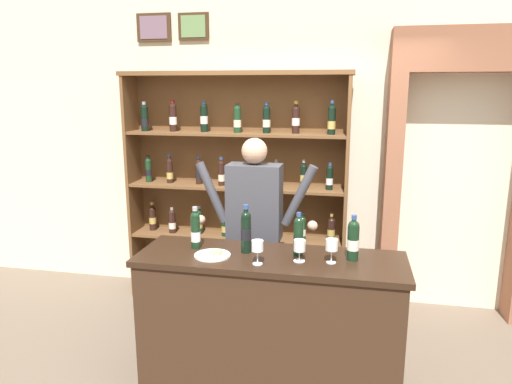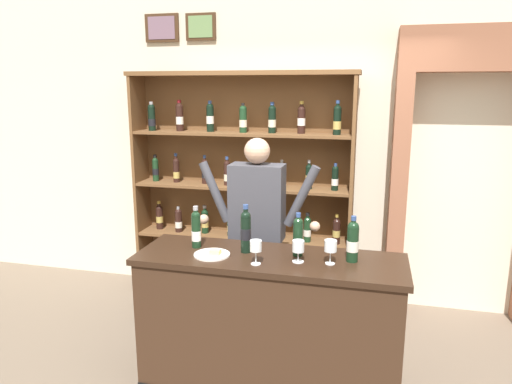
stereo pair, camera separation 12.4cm
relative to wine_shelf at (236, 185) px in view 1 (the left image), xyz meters
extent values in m
cube|color=beige|center=(0.57, 0.31, 0.62)|extent=(12.00, 0.16, 3.55)
cube|color=#422B19|center=(-0.87, 0.21, 1.50)|extent=(0.35, 0.02, 0.27)
cube|color=slate|center=(-0.87, 0.20, 1.50)|extent=(0.28, 0.01, 0.21)
cube|color=#422B19|center=(-0.46, 0.21, 1.50)|extent=(0.30, 0.02, 0.25)
cube|color=#6D9359|center=(-0.46, 0.20, 1.50)|extent=(0.24, 0.01, 0.20)
cube|color=brown|center=(-1.04, -0.05, -0.05)|extent=(0.03, 0.33, 2.23)
cube|color=brown|center=(1.04, -0.05, -0.05)|extent=(0.03, 0.33, 2.23)
cube|color=brown|center=(0.00, 0.11, -0.05)|extent=(2.12, 0.02, 2.23)
cube|color=brown|center=(0.00, -0.05, -1.02)|extent=(2.06, 0.31, 0.03)
cylinder|color=black|center=(-0.89, -0.08, -0.91)|extent=(0.07, 0.07, 0.19)
sphere|color=black|center=(-0.89, -0.08, -0.81)|extent=(0.07, 0.07, 0.07)
cylinder|color=black|center=(-0.89, -0.08, -0.78)|extent=(0.03, 0.03, 0.06)
cylinder|color=navy|center=(-0.89, -0.08, -0.76)|extent=(0.04, 0.04, 0.03)
cylinder|color=silver|center=(-0.89, -0.08, -0.94)|extent=(0.08, 0.08, 0.06)
cylinder|color=black|center=(-0.63, -0.03, -0.91)|extent=(0.07, 0.07, 0.20)
sphere|color=black|center=(-0.63, -0.03, -0.80)|extent=(0.07, 0.07, 0.07)
cylinder|color=black|center=(-0.63, -0.03, -0.78)|extent=(0.03, 0.03, 0.06)
cylinder|color=navy|center=(-0.63, -0.03, -0.76)|extent=(0.04, 0.04, 0.03)
cylinder|color=silver|center=(-0.63, -0.03, -0.92)|extent=(0.08, 0.08, 0.06)
cylinder|color=black|center=(-0.41, -0.04, -0.90)|extent=(0.07, 0.07, 0.21)
sphere|color=black|center=(-0.41, -0.04, -0.80)|extent=(0.07, 0.07, 0.07)
cylinder|color=black|center=(-0.41, -0.04, -0.76)|extent=(0.03, 0.03, 0.08)
cylinder|color=black|center=(-0.41, -0.04, -0.73)|extent=(0.03, 0.03, 0.03)
cylinder|color=silver|center=(-0.41, -0.04, -0.92)|extent=(0.08, 0.08, 0.07)
cylinder|color=#19381E|center=(-0.12, -0.02, -0.91)|extent=(0.07, 0.07, 0.19)
sphere|color=#19381E|center=(-0.12, -0.02, -0.81)|extent=(0.07, 0.07, 0.07)
cylinder|color=#19381E|center=(-0.12, -0.02, -0.78)|extent=(0.03, 0.03, 0.08)
cylinder|color=black|center=(-0.12, -0.02, -0.75)|extent=(0.03, 0.03, 0.03)
cylinder|color=tan|center=(-0.12, -0.02, -0.92)|extent=(0.08, 0.08, 0.06)
cylinder|color=black|center=(0.13, -0.06, -0.91)|extent=(0.07, 0.07, 0.20)
sphere|color=black|center=(0.13, -0.06, -0.80)|extent=(0.07, 0.07, 0.07)
cylinder|color=black|center=(0.13, -0.06, -0.77)|extent=(0.03, 0.03, 0.07)
cylinder|color=maroon|center=(0.13, -0.06, -0.75)|extent=(0.04, 0.04, 0.03)
cylinder|color=silver|center=(0.13, -0.06, -0.91)|extent=(0.08, 0.08, 0.06)
cylinder|color=#19381E|center=(0.37, -0.02, -0.91)|extent=(0.07, 0.07, 0.19)
sphere|color=#19381E|center=(0.37, -0.02, -0.81)|extent=(0.07, 0.07, 0.07)
cylinder|color=#19381E|center=(0.37, -0.02, -0.79)|extent=(0.03, 0.03, 0.06)
cylinder|color=#B79338|center=(0.37, -0.02, -0.76)|extent=(0.03, 0.03, 0.03)
cylinder|color=silver|center=(0.37, -0.02, -0.93)|extent=(0.08, 0.08, 0.06)
cylinder|color=black|center=(0.66, -0.07, -0.91)|extent=(0.07, 0.07, 0.19)
sphere|color=black|center=(0.66, -0.07, -0.81)|extent=(0.07, 0.07, 0.07)
cylinder|color=black|center=(0.66, -0.07, -0.78)|extent=(0.03, 0.03, 0.07)
cylinder|color=#B79338|center=(0.66, -0.07, -0.76)|extent=(0.03, 0.03, 0.03)
cylinder|color=silver|center=(0.66, -0.07, -0.94)|extent=(0.08, 0.08, 0.06)
cylinder|color=black|center=(0.87, -0.01, -0.91)|extent=(0.07, 0.07, 0.20)
sphere|color=black|center=(0.87, -0.01, -0.80)|extent=(0.07, 0.07, 0.07)
cylinder|color=black|center=(0.87, -0.01, -0.78)|extent=(0.04, 0.04, 0.06)
cylinder|color=black|center=(0.87, -0.01, -0.76)|extent=(0.04, 0.04, 0.03)
cylinder|color=silver|center=(0.87, -0.01, -0.92)|extent=(0.08, 0.08, 0.06)
cube|color=brown|center=(0.00, -0.05, -0.51)|extent=(2.06, 0.31, 0.02)
cylinder|color=black|center=(-0.88, -0.01, -0.40)|extent=(0.07, 0.07, 0.20)
sphere|color=black|center=(-0.88, -0.01, -0.29)|extent=(0.07, 0.07, 0.07)
cylinder|color=black|center=(-0.88, -0.01, -0.25)|extent=(0.03, 0.03, 0.08)
cylinder|color=#B79338|center=(-0.88, -0.01, -0.22)|extent=(0.04, 0.04, 0.03)
cylinder|color=tan|center=(-0.88, -0.01, -0.40)|extent=(0.07, 0.07, 0.07)
cylinder|color=black|center=(-0.65, -0.06, -0.40)|extent=(0.07, 0.07, 0.20)
sphere|color=black|center=(-0.65, -0.06, -0.30)|extent=(0.07, 0.07, 0.07)
cylinder|color=black|center=(-0.65, -0.06, -0.28)|extent=(0.03, 0.03, 0.06)
cylinder|color=#99999E|center=(-0.65, -0.06, -0.26)|extent=(0.03, 0.03, 0.03)
cylinder|color=silver|center=(-0.65, -0.06, -0.43)|extent=(0.07, 0.07, 0.06)
cylinder|color=black|center=(-0.38, -0.03, -0.40)|extent=(0.07, 0.07, 0.20)
sphere|color=black|center=(-0.38, -0.03, -0.30)|extent=(0.07, 0.07, 0.07)
cylinder|color=black|center=(-0.38, -0.03, -0.26)|extent=(0.03, 0.03, 0.08)
cylinder|color=#99999E|center=(-0.38, -0.03, -0.23)|extent=(0.04, 0.04, 0.03)
cylinder|color=tan|center=(-0.38, -0.03, -0.41)|extent=(0.07, 0.07, 0.06)
cylinder|color=black|center=(-0.11, -0.05, -0.41)|extent=(0.07, 0.07, 0.19)
sphere|color=black|center=(-0.11, -0.05, -0.30)|extent=(0.07, 0.07, 0.07)
cylinder|color=black|center=(-0.11, -0.05, -0.28)|extent=(0.03, 0.03, 0.07)
cylinder|color=maroon|center=(-0.11, -0.05, -0.25)|extent=(0.03, 0.03, 0.03)
cylinder|color=tan|center=(-0.11, -0.05, -0.43)|extent=(0.07, 0.07, 0.06)
cylinder|color=black|center=(0.15, -0.04, -0.40)|extent=(0.07, 0.07, 0.20)
sphere|color=black|center=(0.15, -0.04, -0.29)|extent=(0.07, 0.07, 0.07)
cylinder|color=black|center=(0.15, -0.04, -0.27)|extent=(0.03, 0.03, 0.06)
cylinder|color=#99999E|center=(0.15, -0.04, -0.25)|extent=(0.04, 0.04, 0.03)
cylinder|color=silver|center=(0.15, -0.04, -0.40)|extent=(0.07, 0.07, 0.06)
cylinder|color=black|center=(0.39, -0.02, -0.40)|extent=(0.07, 0.07, 0.20)
sphere|color=black|center=(0.39, -0.02, -0.30)|extent=(0.07, 0.07, 0.07)
cylinder|color=black|center=(0.39, -0.02, -0.27)|extent=(0.03, 0.03, 0.07)
cylinder|color=black|center=(0.39, -0.02, -0.24)|extent=(0.04, 0.04, 0.03)
cylinder|color=beige|center=(0.39, -0.02, -0.42)|extent=(0.07, 0.07, 0.06)
cylinder|color=#19381E|center=(0.65, -0.06, -0.40)|extent=(0.07, 0.07, 0.20)
sphere|color=#19381E|center=(0.65, -0.06, -0.30)|extent=(0.07, 0.07, 0.07)
cylinder|color=#19381E|center=(0.65, -0.06, -0.26)|extent=(0.03, 0.03, 0.08)
cylinder|color=black|center=(0.65, -0.06, -0.24)|extent=(0.04, 0.04, 0.03)
cylinder|color=silver|center=(0.65, -0.06, -0.41)|extent=(0.07, 0.07, 0.06)
cylinder|color=black|center=(0.92, -0.06, -0.40)|extent=(0.07, 0.07, 0.20)
sphere|color=black|center=(0.92, -0.06, -0.30)|extent=(0.07, 0.07, 0.07)
cylinder|color=black|center=(0.92, -0.06, -0.26)|extent=(0.03, 0.03, 0.08)
cylinder|color=#B79338|center=(0.92, -0.06, -0.23)|extent=(0.03, 0.03, 0.03)
cylinder|color=tan|center=(0.92, -0.06, -0.40)|extent=(0.07, 0.07, 0.06)
cube|color=brown|center=(0.00, -0.05, -0.01)|extent=(2.06, 0.31, 0.02)
cylinder|color=#19381E|center=(-0.89, -0.04, 0.10)|extent=(0.06, 0.06, 0.20)
sphere|color=#19381E|center=(-0.89, -0.04, 0.21)|extent=(0.06, 0.06, 0.06)
cylinder|color=#19381E|center=(-0.89, -0.04, 0.24)|extent=(0.03, 0.03, 0.06)
cylinder|color=black|center=(-0.89, -0.04, 0.26)|extent=(0.03, 0.03, 0.03)
cylinder|color=black|center=(-0.89, -0.04, 0.10)|extent=(0.06, 0.06, 0.06)
cylinder|color=black|center=(-0.67, -0.04, 0.11)|extent=(0.06, 0.06, 0.20)
sphere|color=black|center=(-0.67, -0.04, 0.21)|extent=(0.06, 0.06, 0.06)
cylinder|color=black|center=(-0.67, -0.04, 0.25)|extent=(0.03, 0.03, 0.08)
cylinder|color=navy|center=(-0.67, -0.04, 0.28)|extent=(0.03, 0.03, 0.03)
cylinder|color=tan|center=(-0.67, -0.04, 0.08)|extent=(0.06, 0.06, 0.06)
cylinder|color=black|center=(-0.37, -0.03, 0.11)|extent=(0.06, 0.06, 0.20)
sphere|color=black|center=(-0.37, -0.03, 0.21)|extent=(0.06, 0.06, 0.06)
cylinder|color=black|center=(-0.37, -0.03, 0.24)|extent=(0.03, 0.03, 0.07)
cylinder|color=navy|center=(-0.37, -0.03, 0.27)|extent=(0.03, 0.03, 0.03)
cylinder|color=black|center=(-0.37, -0.03, 0.09)|extent=(0.06, 0.06, 0.06)
cylinder|color=black|center=(-0.13, -0.06, 0.11)|extent=(0.06, 0.06, 0.20)
sphere|color=black|center=(-0.13, -0.06, 0.21)|extent=(0.06, 0.06, 0.06)
cylinder|color=black|center=(-0.13, -0.06, 0.24)|extent=(0.03, 0.03, 0.07)
cylinder|color=navy|center=(-0.13, -0.06, 0.27)|extent=(0.03, 0.03, 0.03)
cylinder|color=beige|center=(-0.13, -0.06, 0.08)|extent=(0.06, 0.06, 0.06)
cylinder|color=black|center=(0.14, -0.04, 0.11)|extent=(0.06, 0.06, 0.20)
sphere|color=black|center=(0.14, -0.04, 0.21)|extent=(0.06, 0.06, 0.06)
cylinder|color=black|center=(0.14, -0.04, 0.25)|extent=(0.03, 0.03, 0.08)
cylinder|color=black|center=(0.14, -0.04, 0.28)|extent=(0.03, 0.03, 0.03)
cylinder|color=silver|center=(0.14, -0.04, 0.10)|extent=(0.06, 0.06, 0.06)
cylinder|color=#19381E|center=(0.39, -0.01, 0.10)|extent=(0.06, 0.06, 0.19)
sphere|color=#19381E|center=(0.39, -0.01, 0.21)|extent=(0.06, 0.06, 0.06)
cylinder|color=#19381E|center=(0.39, -0.01, 0.23)|extent=(0.02, 0.02, 0.06)
cylinder|color=#99999E|center=(0.39, -0.01, 0.25)|extent=(0.03, 0.03, 0.03)
cylinder|color=beige|center=(0.39, -0.01, 0.09)|extent=(0.06, 0.06, 0.06)
cylinder|color=black|center=(0.65, -0.04, 0.10)|extent=(0.06, 0.06, 0.19)
sphere|color=black|center=(0.65, -0.04, 0.20)|extent=(0.06, 0.06, 0.06)
cylinder|color=black|center=(0.65, -0.04, 0.23)|extent=(0.02, 0.02, 0.07)
cylinder|color=#99999E|center=(0.65, -0.04, 0.26)|extent=(0.03, 0.03, 0.03)
cylinder|color=tan|center=(0.65, -0.04, 0.10)|extent=(0.06, 0.06, 0.06)
cylinder|color=black|center=(0.89, -0.05, 0.10)|extent=(0.06, 0.06, 0.19)
sphere|color=black|center=(0.89, -0.05, 0.20)|extent=(0.06, 0.06, 0.06)
cylinder|color=black|center=(0.89, -0.05, 0.22)|extent=(0.02, 0.02, 0.06)
cylinder|color=navy|center=(0.89, -0.05, 0.24)|extent=(0.03, 0.03, 0.03)
cylinder|color=silver|center=(0.89, -0.05, 0.08)|extent=(0.06, 0.06, 0.06)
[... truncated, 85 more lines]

